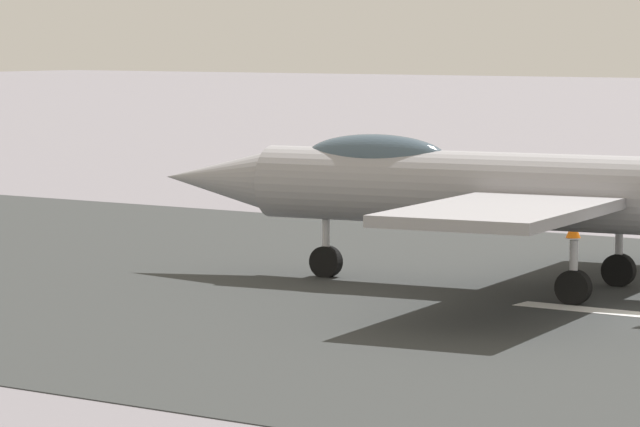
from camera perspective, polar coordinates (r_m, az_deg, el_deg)
fighter_jet at (r=40.94m, az=6.49°, el=0.81°), size 17.54×13.99×5.53m
marker_cone_mid at (r=52.02m, az=7.97°, el=-0.48°), size 0.44×0.44×0.55m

